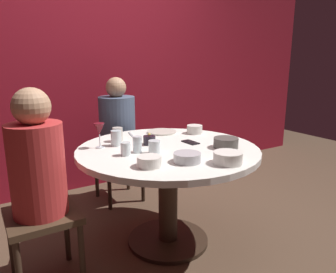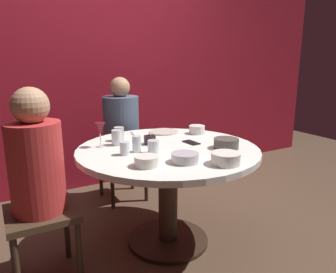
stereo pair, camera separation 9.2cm
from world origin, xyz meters
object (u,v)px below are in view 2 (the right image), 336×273
at_px(seated_diner_back, 121,126).
at_px(cell_phone, 191,142).
at_px(bowl_rice_portion, 226,143).
at_px(bowl_sauce_side, 197,130).
at_px(wine_glass, 100,129).
at_px(cup_by_left_diner, 117,138).
at_px(seated_diner_left, 36,167).
at_px(bowl_serving_large, 185,158).
at_px(bowl_salad_center, 146,161).
at_px(cup_by_right_diner, 137,144).
at_px(cup_near_candle, 125,148).
at_px(cup_far_edge, 154,147).
at_px(cup_center_front, 119,134).
at_px(dinner_plate, 164,132).
at_px(bowl_small_white, 226,158).
at_px(dining_table, 168,169).
at_px(candle_holder, 150,140).

xyz_separation_m(seated_diner_back, cell_phone, (0.21, -0.88, 0.01)).
bearing_deg(bowl_rice_portion, bowl_sauce_side, 80.72).
distance_m(wine_glass, cup_by_left_diner, 0.14).
distance_m(seated_diner_left, bowl_sauce_side, 1.32).
height_order(bowl_serving_large, bowl_salad_center, bowl_salad_center).
relative_size(cup_by_left_diner, cup_by_right_diner, 1.02).
relative_size(cup_near_candle, cup_by_left_diner, 0.78).
height_order(seated_diner_left, cell_phone, seated_diner_left).
distance_m(seated_diner_left, cup_far_edge, 0.73).
bearing_deg(bowl_salad_center, cup_center_front, 83.20).
height_order(dinner_plate, cup_by_left_diner, cup_by_left_diner).
relative_size(wine_glass, cup_near_candle, 2.01).
bearing_deg(bowl_sauce_side, cup_by_right_diner, -158.98).
bearing_deg(bowl_sauce_side, wine_glass, -179.16).
bearing_deg(seated_diner_back, cup_center_front, -22.75).
xyz_separation_m(dinner_plate, bowl_small_white, (-0.08, -0.91, 0.03)).
xyz_separation_m(bowl_sauce_side, cup_center_front, (-0.65, 0.09, 0.02)).
relative_size(dining_table, bowl_small_white, 7.31).
xyz_separation_m(candle_holder, cup_far_edge, (-0.08, -0.21, 0.01)).
bearing_deg(bowl_rice_portion, bowl_salad_center, -173.58).
bearing_deg(dining_table, bowl_salad_center, -136.73).
bearing_deg(wine_glass, cup_near_candle, -73.70).
bearing_deg(wine_glass, cup_by_left_diner, -3.62).
relative_size(candle_holder, cell_phone, 0.64).
bearing_deg(dinner_plate, cup_far_edge, -125.21).
bearing_deg(cup_center_front, cup_near_candle, -105.40).
height_order(dining_table, seated_diner_back, seated_diner_back).
height_order(cell_phone, bowl_small_white, bowl_small_white).
bearing_deg(dinner_plate, candle_holder, -133.96).
distance_m(candle_holder, cup_center_front, 0.26).
xyz_separation_m(bowl_small_white, cup_by_left_diner, (-0.41, 0.73, 0.02)).
height_order(seated_diner_left, bowl_small_white, seated_diner_left).
distance_m(dining_table, cup_near_candle, 0.39).
bearing_deg(bowl_salad_center, dinner_plate, 54.60).
xyz_separation_m(bowl_sauce_side, cup_by_left_diner, (-0.71, -0.02, 0.02)).
distance_m(cup_near_candle, cup_by_left_diner, 0.26).
bearing_deg(bowl_serving_large, cell_phone, 51.89).
xyz_separation_m(wine_glass, cup_by_left_diner, (0.12, -0.01, -0.07)).
height_order(cup_near_candle, cup_far_edge, same).
bearing_deg(dinner_plate, bowl_serving_large, -109.64).
relative_size(wine_glass, bowl_rice_portion, 1.02).
xyz_separation_m(bowl_salad_center, cup_near_candle, (-0.02, 0.27, 0.01)).
relative_size(cup_by_right_diner, cup_far_edge, 1.26).
height_order(seated_diner_back, bowl_serving_large, seated_diner_back).
bearing_deg(cup_far_edge, bowl_small_white, -57.20).
height_order(seated_diner_back, bowl_salad_center, seated_diner_back).
distance_m(seated_diner_left, cup_by_left_diner, 0.63).
bearing_deg(bowl_sauce_side, cup_by_left_diner, -178.41).
height_order(dining_table, bowl_sauce_side, bowl_sauce_side).
height_order(dining_table, cup_far_edge, cup_far_edge).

